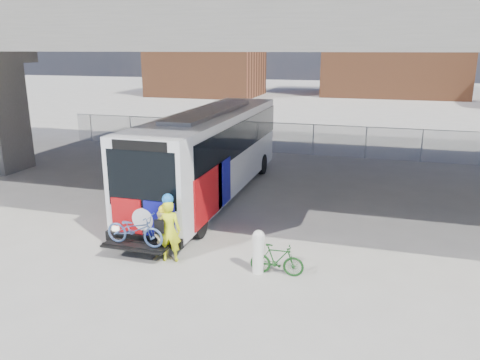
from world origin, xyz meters
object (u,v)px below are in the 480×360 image
at_px(bollard, 258,250).
at_px(cyclist_tan, 164,234).
at_px(bike_parked, 277,260).
at_px(bus, 211,148).
at_px(cyclist_hivis, 169,229).

xyz_separation_m(bollard, cyclist_tan, (-2.86, -0.00, 0.13)).
height_order(cyclist_tan, bike_parked, cyclist_tan).
height_order(bus, bike_parked, bus).
height_order(bollard, cyclist_tan, cyclist_tan).
relative_size(cyclist_tan, bike_parked, 1.15).
distance_m(bus, bollard, 7.45).
bearing_deg(bike_parked, cyclist_hivis, 87.22).
bearing_deg(cyclist_hivis, bike_parked, 166.04).
xyz_separation_m(bollard, bike_parked, (0.53, 0.00, -0.23)).
height_order(cyclist_hivis, bike_parked, cyclist_hivis).
bearing_deg(cyclist_hivis, bus, -95.16).
relative_size(cyclist_hivis, cyclist_tan, 1.21).
xyz_separation_m(cyclist_hivis, cyclist_tan, (-0.16, -0.00, -0.19)).
distance_m(cyclist_hivis, bike_parked, 3.28).
distance_m(bollard, bike_parked, 0.58).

